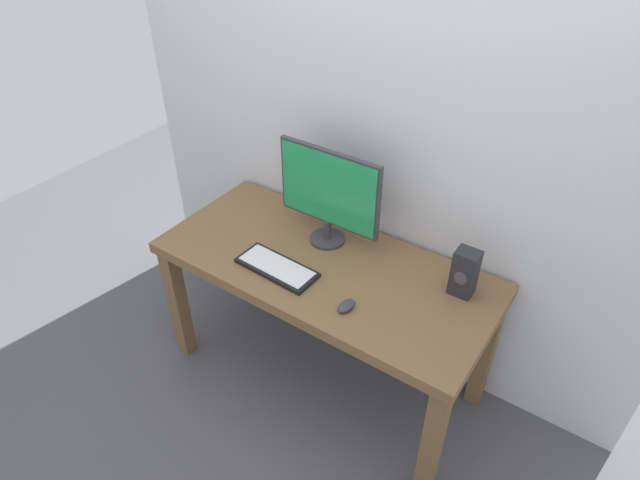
# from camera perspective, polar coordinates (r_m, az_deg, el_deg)

# --- Properties ---
(ground_plane) EXTENTS (6.00, 6.00, 0.00)m
(ground_plane) POSITION_cam_1_polar(r_m,az_deg,el_deg) (2.97, 0.43, -13.68)
(ground_plane) COLOR #4C4C51
(wall_back) EXTENTS (2.73, 0.04, 3.00)m
(wall_back) POSITION_cam_1_polar(r_m,az_deg,el_deg) (2.35, 6.14, 16.95)
(wall_back) COLOR silver
(wall_back) RESTS_ON ground_plane
(desk) EXTENTS (1.54, 0.69, 0.75)m
(desk) POSITION_cam_1_polar(r_m,az_deg,el_deg) (2.50, 0.49, -4.27)
(desk) COLOR brown
(desk) RESTS_ON ground_plane
(monitor) EXTENTS (0.51, 0.17, 0.47)m
(monitor) POSITION_cam_1_polar(r_m,az_deg,el_deg) (2.43, 0.93, 4.97)
(monitor) COLOR #333338
(monitor) RESTS_ON desk
(keyboard_primary) EXTENTS (0.38, 0.17, 0.02)m
(keyboard_primary) POSITION_cam_1_polar(r_m,az_deg,el_deg) (2.40, -4.56, -2.89)
(keyboard_primary) COLOR black
(keyboard_primary) RESTS_ON desk
(mouse) EXTENTS (0.06, 0.10, 0.03)m
(mouse) POSITION_cam_1_polar(r_m,az_deg,el_deg) (2.21, 2.79, -6.93)
(mouse) COLOR #333338
(mouse) RESTS_ON desk
(speaker_right) EXTENTS (0.10, 0.09, 0.21)m
(speaker_right) POSITION_cam_1_polar(r_m,az_deg,el_deg) (2.30, 14.96, -3.34)
(speaker_right) COLOR #232328
(speaker_right) RESTS_ON desk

